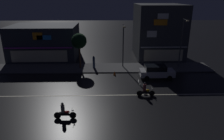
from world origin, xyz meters
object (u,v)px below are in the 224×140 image
object	(u,v)px
traffic_cone	(115,73)
streetlamp_west	(123,42)
pedestrian_on_sidewalk	(94,62)
motorcycle_following	(145,90)
motorcycle_lead	(64,112)
streetlamp_mid	(182,39)
parked_car_near_kerb	(156,71)

from	to	relation	value
traffic_cone	streetlamp_west	bearing A→B (deg)	66.35
pedestrian_on_sidewalk	motorcycle_following	distance (m)	10.51
streetlamp_west	motorcycle_lead	world-z (taller)	streetlamp_west
streetlamp_west	pedestrian_on_sidewalk	bearing A→B (deg)	-175.13
streetlamp_mid	pedestrian_on_sidewalk	bearing A→B (deg)	179.28
motorcycle_lead	pedestrian_on_sidewalk	bearing A→B (deg)	-97.25
streetlamp_west	motorcycle_following	bearing A→B (deg)	-79.68
streetlamp_west	traffic_cone	bearing A→B (deg)	-113.65
streetlamp_west	streetlamp_mid	bearing A→B (deg)	-3.63
pedestrian_on_sidewalk	traffic_cone	size ratio (longest dim) A/B	3.31
streetlamp_west	motorcycle_following	size ratio (longest dim) A/B	3.19
pedestrian_on_sidewalk	parked_car_near_kerb	distance (m)	8.93
streetlamp_mid	traffic_cone	world-z (taller)	streetlamp_mid
streetlamp_mid	parked_car_near_kerb	world-z (taller)	streetlamp_mid
motorcycle_following	traffic_cone	distance (m)	6.77
traffic_cone	streetlamp_mid	bearing A→B (deg)	15.02
parked_car_near_kerb	traffic_cone	world-z (taller)	parked_car_near_kerb
pedestrian_on_sidewalk	parked_car_near_kerb	bearing A→B (deg)	138.78
streetlamp_west	parked_car_near_kerb	world-z (taller)	streetlamp_west
streetlamp_west	pedestrian_on_sidewalk	world-z (taller)	streetlamp_west
pedestrian_on_sidewalk	traffic_cone	distance (m)	3.98
traffic_cone	parked_car_near_kerb	bearing A→B (deg)	-11.36
streetlamp_west	motorcycle_lead	xyz separation A→B (m)	(-5.97, -13.15, -3.15)
streetlamp_west	motorcycle_lead	bearing A→B (deg)	-114.40
pedestrian_on_sidewalk	motorcycle_following	size ratio (longest dim) A/B	0.96
parked_car_near_kerb	motorcycle_lead	xyz separation A→B (m)	(-9.90, -9.07, -0.24)
motorcycle_lead	motorcycle_following	bearing A→B (deg)	-151.26
streetlamp_mid	motorcycle_following	xyz separation A→B (m)	(-6.40, -8.58, -3.58)
parked_car_near_kerb	motorcycle_lead	world-z (taller)	parked_car_near_kerb
parked_car_near_kerb	streetlamp_west	bearing A→B (deg)	133.91
streetlamp_west	pedestrian_on_sidewalk	xyz separation A→B (m)	(-4.18, -0.36, -2.79)
streetlamp_west	pedestrian_on_sidewalk	size ratio (longest dim) A/B	3.33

